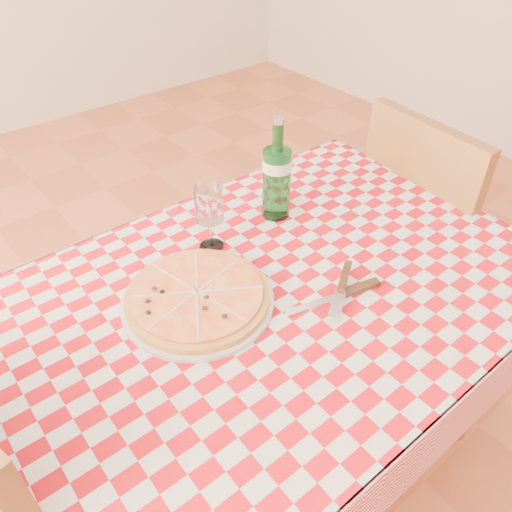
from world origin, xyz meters
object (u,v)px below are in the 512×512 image
(dining_table, at_px, (278,314))
(water_bottle, at_px, (277,169))
(chair_near, at_px, (426,226))
(wine_glass, at_px, (210,218))
(pizza_plate, at_px, (197,296))

(dining_table, relative_size, water_bottle, 4.22)
(chair_near, height_order, wine_glass, chair_near)
(dining_table, xyz_separation_m, water_bottle, (0.19, 0.23, 0.24))
(wine_glass, bearing_deg, water_bottle, 2.14)
(water_bottle, bearing_deg, dining_table, -129.20)
(chair_near, distance_m, pizza_plate, 0.96)
(dining_table, distance_m, pizza_plate, 0.23)
(water_bottle, relative_size, wine_glass, 1.60)
(dining_table, height_order, water_bottle, water_bottle)
(dining_table, relative_size, pizza_plate, 3.50)
(chair_near, relative_size, water_bottle, 3.34)
(water_bottle, xyz_separation_m, wine_glass, (-0.22, -0.01, -0.05))
(chair_near, relative_size, wine_glass, 5.35)
(pizza_plate, bearing_deg, wine_glass, 46.49)
(pizza_plate, height_order, water_bottle, water_bottle)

